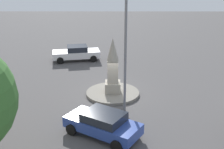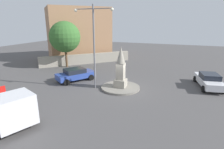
{
  "view_description": "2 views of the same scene",
  "coord_description": "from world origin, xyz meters",
  "views": [
    {
      "loc": [
        19.58,
        0.03,
        8.81
      ],
      "look_at": [
        -0.22,
        -0.05,
        1.45
      ],
      "focal_mm": 47.75,
      "sensor_mm": 36.0,
      "label": 1
    },
    {
      "loc": [
        -5.24,
        15.74,
        6.31
      ],
      "look_at": [
        0.8,
        0.23,
        1.41
      ],
      "focal_mm": 28.7,
      "sensor_mm": 36.0,
      "label": 2
    }
  ],
  "objects": [
    {
      "name": "streetlamp",
      "position": [
        2.38,
        0.76,
        4.78
      ],
      "size": [
        3.87,
        0.28,
        7.83
      ],
      "color": "slate",
      "rests_on": "ground"
    },
    {
      "name": "car_white_approaching",
      "position": [
        -8.09,
        -3.52,
        0.74
      ],
      "size": [
        2.59,
        4.72,
        1.44
      ],
      "color": "silver",
      "rests_on": "ground"
    },
    {
      "name": "ground_plane",
      "position": [
        0.0,
        0.0,
        0.0
      ],
      "size": [
        80.0,
        80.0,
        0.0
      ],
      "primitive_type": "plane",
      "color": "#4F4C4C"
    },
    {
      "name": "car_blue_parked_left",
      "position": [
        5.45,
        -0.53,
        0.74
      ],
      "size": [
        3.71,
        4.45,
        1.4
      ],
      "color": "#2D479E",
      "rests_on": "ground"
    },
    {
      "name": "monument",
      "position": [
        0.0,
        0.0,
        1.99
      ],
      "size": [
        1.09,
        1.09,
        3.95
      ],
      "color": "#9E9687",
      "rests_on": "traffic_island"
    },
    {
      "name": "traffic_island",
      "position": [
        0.0,
        0.0,
        0.1
      ],
      "size": [
        3.8,
        3.8,
        0.19
      ],
      "primitive_type": "cylinder",
      "color": "gray",
      "rests_on": "ground"
    }
  ]
}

